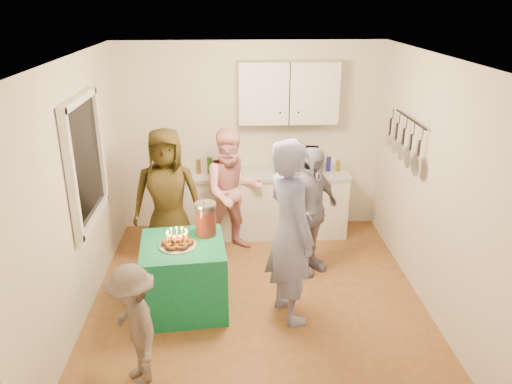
{
  "coord_description": "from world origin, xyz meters",
  "views": [
    {
      "loc": [
        -0.26,
        -4.66,
        3.13
      ],
      "look_at": [
        0.0,
        0.35,
        1.15
      ],
      "focal_mm": 35.0,
      "sensor_mm": 36.0,
      "label": 1
    }
  ],
  "objects_px": {
    "woman_back_center": "(233,192)",
    "punch_jar": "(206,220)",
    "man_birthday": "(290,232)",
    "woman_back_right": "(309,211)",
    "counter": "(265,204)",
    "woman_back_left": "(167,197)",
    "child_near_left": "(134,326)",
    "party_table": "(184,276)",
    "microwave": "(297,160)"
  },
  "relations": [
    {
      "from": "microwave",
      "to": "woman_back_center",
      "type": "xyz_separation_m",
      "value": [
        -0.87,
        -0.47,
        -0.25
      ]
    },
    {
      "from": "party_table",
      "to": "woman_back_left",
      "type": "distance_m",
      "value": 1.19
    },
    {
      "from": "microwave",
      "to": "punch_jar",
      "type": "bearing_deg",
      "value": -115.29
    },
    {
      "from": "punch_jar",
      "to": "woman_back_center",
      "type": "bearing_deg",
      "value": 75.35
    },
    {
      "from": "punch_jar",
      "to": "woman_back_right",
      "type": "bearing_deg",
      "value": 23.08
    },
    {
      "from": "woman_back_center",
      "to": "punch_jar",
      "type": "bearing_deg",
      "value": -118.09
    },
    {
      "from": "woman_back_center",
      "to": "woman_back_right",
      "type": "distance_m",
      "value": 1.07
    },
    {
      "from": "woman_back_center",
      "to": "microwave",
      "type": "bearing_deg",
      "value": 14.68
    },
    {
      "from": "man_birthday",
      "to": "woman_back_right",
      "type": "xyz_separation_m",
      "value": [
        0.33,
        0.9,
        -0.18
      ]
    },
    {
      "from": "counter",
      "to": "man_birthday",
      "type": "bearing_deg",
      "value": -86.89
    },
    {
      "from": "man_birthday",
      "to": "woman_back_left",
      "type": "xyz_separation_m",
      "value": [
        -1.35,
        1.25,
        -0.1
      ]
    },
    {
      "from": "man_birthday",
      "to": "microwave",
      "type": "bearing_deg",
      "value": -30.23
    },
    {
      "from": "microwave",
      "to": "woman_back_center",
      "type": "height_order",
      "value": "woman_back_center"
    },
    {
      "from": "party_table",
      "to": "man_birthday",
      "type": "height_order",
      "value": "man_birthday"
    },
    {
      "from": "counter",
      "to": "punch_jar",
      "type": "xyz_separation_m",
      "value": [
        -0.74,
        -1.56,
        0.5
      ]
    },
    {
      "from": "man_birthday",
      "to": "woman_back_right",
      "type": "height_order",
      "value": "man_birthday"
    },
    {
      "from": "microwave",
      "to": "child_near_left",
      "type": "relative_size",
      "value": 0.51
    },
    {
      "from": "microwave",
      "to": "woman_back_center",
      "type": "distance_m",
      "value": 1.02
    },
    {
      "from": "microwave",
      "to": "woman_back_right",
      "type": "xyz_separation_m",
      "value": [
        0.02,
        -1.06,
        -0.29
      ]
    },
    {
      "from": "party_table",
      "to": "child_near_left",
      "type": "relative_size",
      "value": 0.76
    },
    {
      "from": "punch_jar",
      "to": "child_near_left",
      "type": "height_order",
      "value": "child_near_left"
    },
    {
      "from": "woman_back_right",
      "to": "child_near_left",
      "type": "relative_size",
      "value": 1.39
    },
    {
      "from": "punch_jar",
      "to": "woman_back_left",
      "type": "bearing_deg",
      "value": 120.6
    },
    {
      "from": "punch_jar",
      "to": "counter",
      "type": "bearing_deg",
      "value": 64.66
    },
    {
      "from": "woman_back_right",
      "to": "child_near_left",
      "type": "distance_m",
      "value": 2.5
    },
    {
      "from": "woman_back_center",
      "to": "woman_back_right",
      "type": "xyz_separation_m",
      "value": [
        0.89,
        -0.6,
        -0.03
      ]
    },
    {
      "from": "party_table",
      "to": "woman_back_center",
      "type": "xyz_separation_m",
      "value": [
        0.52,
        1.3,
        0.43
      ]
    },
    {
      "from": "woman_back_left",
      "to": "woman_back_center",
      "type": "xyz_separation_m",
      "value": [
        0.79,
        0.25,
        -0.04
      ]
    },
    {
      "from": "microwave",
      "to": "party_table",
      "type": "xyz_separation_m",
      "value": [
        -1.4,
        -1.77,
        -0.69
      ]
    },
    {
      "from": "punch_jar",
      "to": "woman_back_right",
      "type": "distance_m",
      "value": 1.29
    },
    {
      "from": "woman_back_center",
      "to": "woman_back_right",
      "type": "relative_size",
      "value": 1.04
    },
    {
      "from": "counter",
      "to": "woman_back_left",
      "type": "bearing_deg",
      "value": -150.22
    },
    {
      "from": "woman_back_left",
      "to": "counter",
      "type": "bearing_deg",
      "value": 28.95
    },
    {
      "from": "microwave",
      "to": "woman_back_left",
      "type": "relative_size",
      "value": 0.33
    },
    {
      "from": "man_birthday",
      "to": "woman_back_center",
      "type": "bearing_deg",
      "value": -0.64
    },
    {
      "from": "woman_back_left",
      "to": "child_near_left",
      "type": "relative_size",
      "value": 1.53
    },
    {
      "from": "woman_back_right",
      "to": "child_near_left",
      "type": "xyz_separation_m",
      "value": [
        -1.74,
        -1.79,
        -0.22
      ]
    },
    {
      "from": "woman_back_left",
      "to": "child_near_left",
      "type": "bearing_deg",
      "value": -92.34
    },
    {
      "from": "counter",
      "to": "microwave",
      "type": "distance_m",
      "value": 0.76
    },
    {
      "from": "man_birthday",
      "to": "woman_back_left",
      "type": "height_order",
      "value": "man_birthday"
    },
    {
      "from": "counter",
      "to": "woman_back_left",
      "type": "height_order",
      "value": "woman_back_left"
    },
    {
      "from": "woman_back_center",
      "to": "man_birthday",
      "type": "bearing_deg",
      "value": -82.91
    },
    {
      "from": "counter",
      "to": "woman_back_center",
      "type": "xyz_separation_m",
      "value": [
        -0.45,
        -0.47,
        0.38
      ]
    },
    {
      "from": "microwave",
      "to": "child_near_left",
      "type": "height_order",
      "value": "microwave"
    },
    {
      "from": "man_birthday",
      "to": "child_near_left",
      "type": "distance_m",
      "value": 1.71
    },
    {
      "from": "microwave",
      "to": "punch_jar",
      "type": "height_order",
      "value": "microwave"
    },
    {
      "from": "party_table",
      "to": "woman_back_left",
      "type": "xyz_separation_m",
      "value": [
        -0.27,
        1.06,
        0.47
      ]
    },
    {
      "from": "punch_jar",
      "to": "woman_back_left",
      "type": "distance_m",
      "value": 0.99
    },
    {
      "from": "counter",
      "to": "punch_jar",
      "type": "relative_size",
      "value": 6.47
    },
    {
      "from": "counter",
      "to": "woman_back_right",
      "type": "relative_size",
      "value": 1.41
    }
  ]
}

